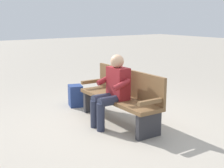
# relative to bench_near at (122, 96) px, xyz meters

# --- Properties ---
(ground_plane) EXTENTS (40.00, 40.00, 0.00)m
(ground_plane) POSITION_rel_bench_near_xyz_m (0.00, 0.07, -0.46)
(ground_plane) COLOR #A89E8E
(bench_near) EXTENTS (1.81, 0.52, 0.90)m
(bench_near) POSITION_rel_bench_near_xyz_m (0.00, 0.00, 0.00)
(bench_near) COLOR brown
(bench_near) RESTS_ON ground
(person_seated) EXTENTS (0.58, 0.58, 1.18)m
(person_seated) POSITION_rel_bench_near_xyz_m (-0.06, 0.23, 0.17)
(person_seated) COLOR maroon
(person_seated) RESTS_ON ground
(backpack) EXTENTS (0.36, 0.36, 0.43)m
(backpack) POSITION_rel_bench_near_xyz_m (1.30, 0.18, -0.25)
(backpack) COLOR navy
(backpack) RESTS_ON ground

